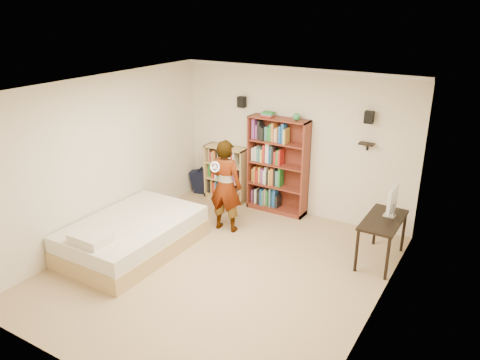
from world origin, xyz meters
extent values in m
cube|color=tan|center=(0.00, 0.00, 0.00)|extent=(4.50, 5.00, 0.01)
cube|color=silver|center=(0.00, 2.50, 1.35)|extent=(4.50, 0.02, 2.70)
cube|color=silver|center=(0.00, -2.50, 1.35)|extent=(4.50, 0.02, 2.70)
cube|color=silver|center=(-2.25, 0.00, 1.35)|extent=(0.02, 5.00, 2.70)
cube|color=silver|center=(2.25, 0.00, 1.35)|extent=(0.02, 5.00, 2.70)
cube|color=white|center=(0.00, 0.00, 2.70)|extent=(4.50, 5.00, 0.02)
cube|color=white|center=(0.00, 2.47, 2.67)|extent=(4.50, 0.06, 0.06)
cube|color=white|center=(0.00, -2.47, 2.67)|extent=(4.50, 0.06, 0.06)
cube|color=white|center=(-2.22, 0.00, 2.67)|extent=(0.06, 5.00, 0.06)
cube|color=white|center=(2.22, 0.00, 2.67)|extent=(0.06, 5.00, 0.06)
cube|color=black|center=(-1.05, 2.40, 2.00)|extent=(0.14, 0.12, 0.20)
cube|color=black|center=(1.35, 2.40, 2.00)|extent=(0.14, 0.12, 0.20)
cube|color=black|center=(1.35, 2.41, 1.55)|extent=(0.25, 0.16, 0.02)
imported|color=black|center=(-0.64, 1.17, 0.81)|extent=(0.63, 0.46, 1.63)
torus|color=silver|center=(-0.64, 0.87, 1.25)|extent=(0.18, 0.07, 0.19)
camera|label=1|loc=(3.38, -5.04, 3.75)|focal=35.00mm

